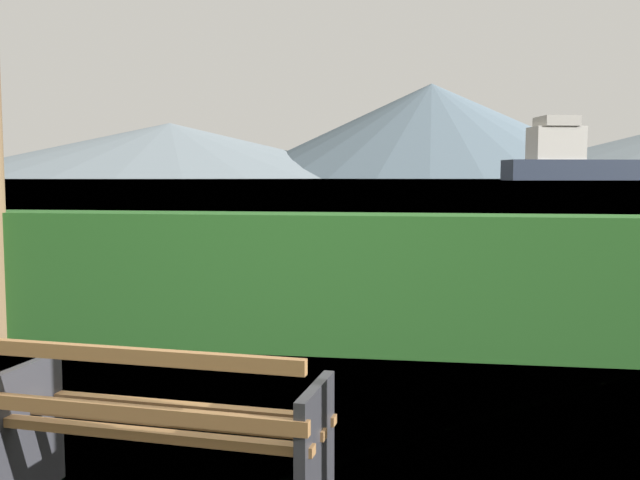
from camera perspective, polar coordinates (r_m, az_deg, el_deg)
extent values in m
plane|color=#6B8EA3|center=(310.44, 8.65, 4.74)|extent=(620.00, 620.00, 0.00)
cube|color=olive|center=(3.38, -13.69, -14.76)|extent=(1.55, 0.22, 0.04)
cube|color=olive|center=(3.54, -12.18, -13.80)|extent=(1.55, 0.22, 0.04)
cube|color=olive|center=(3.71, -10.81, -12.91)|extent=(1.55, 0.22, 0.04)
cube|color=olive|center=(3.28, -14.36, -13.18)|extent=(1.54, 0.20, 0.06)
cube|color=olive|center=(3.17, -14.87, -8.86)|extent=(1.54, 0.20, 0.06)
cube|color=#2D2D33|center=(3.93, -22.16, -13.86)|extent=(0.10, 0.51, 0.68)
cube|color=#2D2D33|center=(3.32, -0.37, -17.10)|extent=(0.10, 0.51, 0.68)
cube|color=#2D6B28|center=(6.62, -1.88, -3.29)|extent=(8.53, 0.61, 1.25)
cube|color=#2D384C|center=(300.67, 24.04, 5.09)|extent=(104.45, 37.73, 7.70)
cube|color=silver|center=(286.61, 18.21, 7.29)|extent=(21.15, 16.74, 12.32)
cube|color=beige|center=(287.06, 18.26, 8.91)|extent=(16.01, 16.83, 3.85)
cone|color=gray|center=(609.38, -11.80, 6.96)|extent=(385.63, 385.63, 45.15)
cone|color=slate|center=(595.10, 8.81, 8.54)|extent=(327.46, 327.46, 76.04)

